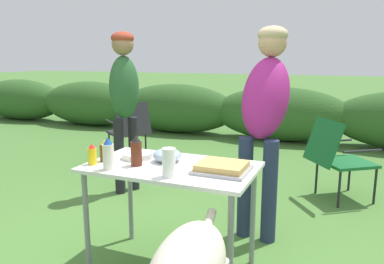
# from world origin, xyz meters

# --- Properties ---
(shrub_hedge) EXTENTS (14.40, 0.90, 0.93)m
(shrub_hedge) POSITION_xyz_m (-0.00, 4.40, 0.47)
(shrub_hedge) COLOR #2D5623
(shrub_hedge) RESTS_ON ground
(folding_table) EXTENTS (1.10, 0.64, 0.74)m
(folding_table) POSITION_xyz_m (0.00, 0.00, 0.66)
(folding_table) COLOR silver
(folding_table) RESTS_ON ground
(food_tray) EXTENTS (0.33, 0.29, 0.06)m
(food_tray) POSITION_xyz_m (0.35, -0.01, 0.77)
(food_tray) COLOR #9E9EA3
(food_tray) RESTS_ON folding_table
(plate_stack) EXTENTS (0.21, 0.21, 0.04)m
(plate_stack) POSITION_xyz_m (-0.29, 0.06, 0.76)
(plate_stack) COLOR white
(plate_stack) RESTS_ON folding_table
(mixing_bowl) EXTENTS (0.19, 0.19, 0.09)m
(mixing_bowl) POSITION_xyz_m (-0.06, 0.07, 0.78)
(mixing_bowl) COLOR #99B2CC
(mixing_bowl) RESTS_ON folding_table
(paper_cup_stack) EXTENTS (0.08, 0.08, 0.17)m
(paper_cup_stack) POSITION_xyz_m (0.09, -0.22, 0.83)
(paper_cup_stack) COLOR white
(paper_cup_stack) RESTS_ON folding_table
(beer_bottle) EXTENTS (0.06, 0.06, 0.15)m
(beer_bottle) POSITION_xyz_m (-0.46, -0.08, 0.81)
(beer_bottle) COLOR brown
(beer_bottle) RESTS_ON folding_table
(mustard_bottle) EXTENTS (0.06, 0.06, 0.14)m
(mustard_bottle) POSITION_xyz_m (-0.49, -0.18, 0.81)
(mustard_bottle) COLOR yellow
(mustard_bottle) RESTS_ON folding_table
(bbq_sauce_bottle) EXTENTS (0.07, 0.07, 0.20)m
(bbq_sauce_bottle) POSITION_xyz_m (-0.21, -0.09, 0.84)
(bbq_sauce_bottle) COLOR #562314
(bbq_sauce_bottle) RESTS_ON folding_table
(mayo_bottle) EXTENTS (0.07, 0.07, 0.21)m
(mayo_bottle) POSITION_xyz_m (-0.32, -0.23, 0.84)
(mayo_bottle) COLOR silver
(mayo_bottle) RESTS_ON folding_table
(standing_person_in_olive_jacket) EXTENTS (0.42, 0.53, 1.67)m
(standing_person_in_olive_jacket) POSITION_xyz_m (0.44, 0.78, 1.05)
(standing_person_in_olive_jacket) COLOR #232D4C
(standing_person_in_olive_jacket) RESTS_ON ground
(standing_person_with_beanie) EXTENTS (0.35, 0.40, 1.69)m
(standing_person_with_beanie) POSITION_xyz_m (-1.11, 1.20, 1.07)
(standing_person_with_beanie) COLOR black
(standing_person_with_beanie) RESTS_ON ground
(camp_chair_green_behind_table) EXTENTS (0.75, 0.72, 0.83)m
(camp_chair_green_behind_table) POSITION_xyz_m (0.99, 1.79, 0.47)
(camp_chair_green_behind_table) COLOR #19602D
(camp_chair_green_behind_table) RESTS_ON ground
(camp_chair_near_hedge) EXTENTS (0.75, 0.73, 0.83)m
(camp_chair_near_hedge) POSITION_xyz_m (-1.73, 2.26, 0.47)
(camp_chair_near_hedge) COLOR #232328
(camp_chair_near_hedge) RESTS_ON ground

